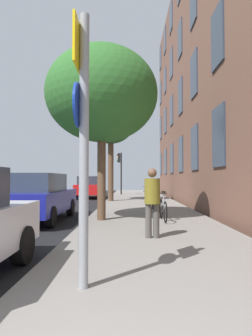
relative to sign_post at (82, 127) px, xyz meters
name	(u,v)px	position (x,y,z in m)	size (l,w,h in m)	color
ground_plane	(76,206)	(-2.26, 11.94, -2.10)	(41.80, 41.80, 0.00)	#332D28
road_asphalt	(37,206)	(-4.36, 11.94, -2.10)	(7.00, 38.00, 0.01)	black
sidewalk	(142,205)	(1.24, 11.94, -2.04)	(4.20, 38.00, 0.12)	gray
building_facade	(191,67)	(3.84, 11.44, 5.20)	(0.56, 27.00, 14.57)	brown
sign_post	(82,127)	(0.00, 0.00, 0.00)	(0.15, 0.60, 3.41)	gray
traffic_light	(120,166)	(-0.23, 21.00, 0.46)	(0.43, 0.24, 3.56)	black
tree_near	(102,95)	(-0.32, 5.84, 2.11)	(3.67, 3.67, 5.66)	brown
tree_far	(111,125)	(-0.55, 13.85, 2.59)	(2.77, 2.77, 5.81)	brown
bicycle_0	(163,209)	(1.66, 5.68, -1.61)	(0.42, 1.65, 0.95)	black
bicycle_1	(151,203)	(1.49, 8.29, -1.63)	(0.49, 1.64, 0.91)	black
bicycle_2	(154,200)	(1.70, 9.72, -1.63)	(0.44, 1.70, 0.91)	black
bicycle_3	(146,195)	(1.57, 13.57, -1.61)	(0.42, 1.73, 0.96)	black
pedestrian_0	(152,198)	(1.11, 3.01, -1.09)	(0.37, 0.37, 1.57)	#4C4742
car_1	(37,197)	(-2.58, 6.31, -1.26)	(1.92, 4.42, 1.62)	navy
car_2	(90,187)	(-2.38, 17.95, -1.26)	(1.83, 3.94, 1.62)	red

